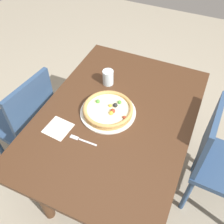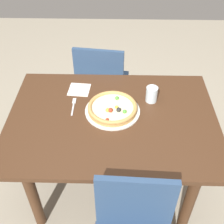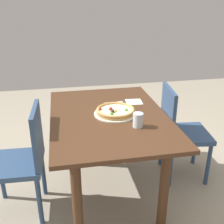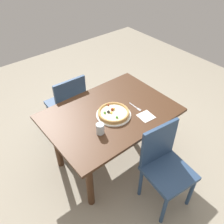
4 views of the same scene
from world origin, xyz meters
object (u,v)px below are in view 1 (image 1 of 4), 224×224
(pizza, at_px, (108,110))
(napkin, at_px, (58,128))
(plate, at_px, (108,113))
(fork, at_px, (81,140))
(chair_far, at_px, (26,120))
(dining_table, at_px, (116,127))
(chair_near, at_px, (219,160))
(drinking_glass, at_px, (108,77))

(pizza, xyz_separation_m, napkin, (-0.23, 0.21, -0.03))
(napkin, bearing_deg, plate, -43.37)
(pizza, relative_size, fork, 1.85)
(chair_far, bearing_deg, plate, -74.00)
(pizza, bearing_deg, dining_table, -85.38)
(napkin, bearing_deg, dining_table, -49.38)
(chair_near, bearing_deg, napkin, -67.14)
(chair_far, distance_m, drinking_glass, 0.68)
(chair_far, relative_size, plate, 2.55)
(dining_table, height_order, chair_near, chair_near)
(plate, xyz_separation_m, pizza, (0.00, -0.00, 0.03))
(dining_table, relative_size, drinking_glass, 12.33)
(plate, distance_m, pizza, 0.03)
(fork, relative_size, drinking_glass, 1.59)
(chair_far, xyz_separation_m, drinking_glass, (0.35, -0.50, 0.30))
(pizza, bearing_deg, chair_near, -80.55)
(plate, xyz_separation_m, fork, (-0.25, 0.05, -0.00))
(chair_far, bearing_deg, napkin, -101.05)
(napkin, bearing_deg, chair_far, 71.95)
(dining_table, xyz_separation_m, plate, (-0.00, 0.06, 0.12))
(chair_near, bearing_deg, chair_far, -78.22)
(pizza, xyz_separation_m, fork, (-0.25, 0.05, -0.03))
(dining_table, distance_m, chair_near, 0.69)
(chair_near, height_order, pizza, chair_near)
(chair_far, height_order, plate, chair_far)
(drinking_glass, xyz_separation_m, napkin, (-0.48, 0.10, -0.05))
(chair_near, bearing_deg, drinking_glass, -96.45)
(chair_far, distance_m, fork, 0.63)
(dining_table, height_order, napkin, napkin)
(chair_far, distance_m, plate, 0.67)
(chair_near, xyz_separation_m, fork, (-0.37, 0.77, 0.25))
(dining_table, xyz_separation_m, napkin, (-0.23, 0.27, 0.12))
(plate, bearing_deg, chair_near, -80.52)
(chair_far, xyz_separation_m, plate, (0.10, -0.61, 0.25))
(dining_table, distance_m, napkin, 0.37)
(chair_far, relative_size, pizza, 2.86)
(plate, bearing_deg, dining_table, -84.90)
(pizza, distance_m, napkin, 0.31)
(plate, height_order, napkin, plate)
(chair_near, height_order, drinking_glass, chair_near)
(chair_near, distance_m, plate, 0.77)
(dining_table, height_order, plate, plate)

